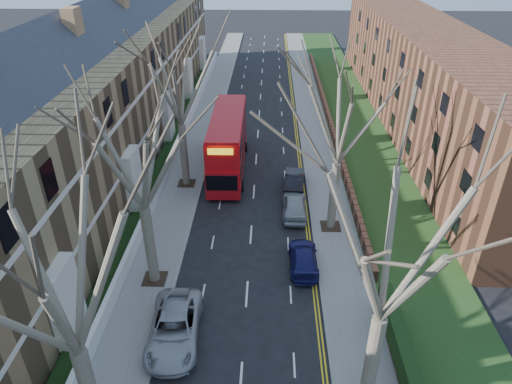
{
  "coord_description": "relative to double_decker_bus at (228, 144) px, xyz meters",
  "views": [
    {
      "loc": [
        1.17,
        -5.23,
        18.87
      ],
      "look_at": [
        0.35,
        21.2,
        3.37
      ],
      "focal_mm": 32.0,
      "sensor_mm": 36.0,
      "label": 1
    }
  ],
  "objects": [
    {
      "name": "pavement_left",
      "position": [
        -3.61,
        8.05,
        -2.38
      ],
      "size": [
        3.0,
        102.0,
        0.12
      ],
      "primitive_type": "cube",
      "color": "slate",
      "rests_on": "ground"
    },
    {
      "name": "pavement_right",
      "position": [
        8.39,
        8.05,
        -2.38
      ],
      "size": [
        3.0,
        102.0,
        0.12
      ],
      "primitive_type": "cube",
      "color": "slate",
      "rests_on": "ground"
    },
    {
      "name": "terrace_left",
      "position": [
        -11.25,
        0.05,
        3.09
      ],
      "size": [
        9.7,
        78.0,
        13.6
      ],
      "color": "olive",
      "rests_on": "ground"
    },
    {
      "name": "flats_right",
      "position": [
        19.85,
        12.05,
        2.54
      ],
      "size": [
        13.97,
        54.0,
        10.0
      ],
      "color": "brown",
      "rests_on": "ground"
    },
    {
      "name": "front_wall_left",
      "position": [
        -5.26,
        0.05,
        -1.82
      ],
      "size": [
        0.3,
        78.0,
        1.0
      ],
      "color": "white",
      "rests_on": "ground"
    },
    {
      "name": "grass_verge_right",
      "position": [
        12.89,
        8.05,
        -2.29
      ],
      "size": [
        6.0,
        102.0,
        0.06
      ],
      "color": "#203E16",
      "rests_on": "ground"
    },
    {
      "name": "tree_left_mid",
      "position": [
        -3.31,
        -24.95,
        7.12
      ],
      "size": [
        10.5,
        10.5,
        14.71
      ],
      "color": "brown",
      "rests_on": "ground"
    },
    {
      "name": "tree_left_far",
      "position": [
        -3.31,
        -14.95,
        6.8
      ],
      "size": [
        10.15,
        10.15,
        14.22
      ],
      "color": "brown",
      "rests_on": "ground"
    },
    {
      "name": "tree_left_dist",
      "position": [
        -3.31,
        -2.95,
        7.12
      ],
      "size": [
        10.5,
        10.5,
        14.71
      ],
      "color": "brown",
      "rests_on": "ground"
    },
    {
      "name": "tree_right_mid",
      "position": [
        8.09,
        -22.95,
        7.12
      ],
      "size": [
        10.5,
        10.5,
        14.71
      ],
      "color": "brown",
      "rests_on": "ground"
    },
    {
      "name": "tree_right_far",
      "position": [
        8.09,
        -8.95,
        6.8
      ],
      "size": [
        10.15,
        10.15,
        14.22
      ],
      "color": "brown",
      "rests_on": "ground"
    },
    {
      "name": "double_decker_bus",
      "position": [
        0.0,
        0.0,
        0.0
      ],
      "size": [
        3.1,
        11.93,
        4.94
      ],
      "rotation": [
        0.0,
        0.0,
        3.15
      ],
      "color": "#B60D12",
      "rests_on": "ground"
    },
    {
      "name": "car_left_far",
      "position": [
        -1.21,
        -19.45,
        -1.67
      ],
      "size": [
        2.85,
        5.7,
        1.55
      ],
      "primitive_type": "imported",
      "rotation": [
        0.0,
        0.0,
        0.05
      ],
      "color": "#A0A0A5",
      "rests_on": "ground"
    },
    {
      "name": "car_right_near",
      "position": [
        5.86,
        -13.28,
        -1.81
      ],
      "size": [
        1.81,
        4.39,
        1.27
      ],
      "primitive_type": "imported",
      "rotation": [
        0.0,
        0.0,
        3.15
      ],
      "color": "#171752",
      "rests_on": "ground"
    },
    {
      "name": "car_right_mid",
      "position": [
        5.56,
        -7.17,
        -1.67
      ],
      "size": [
        1.91,
        4.56,
        1.54
      ],
      "primitive_type": "imported",
      "rotation": [
        0.0,
        0.0,
        3.12
      ],
      "color": "#919599",
      "rests_on": "ground"
    },
    {
      "name": "car_right_far",
      "position": [
        5.71,
        -3.24,
        -1.7
      ],
      "size": [
        1.92,
        4.6,
        1.48
      ],
      "primitive_type": "imported",
      "rotation": [
        0.0,
        0.0,
        3.06
      ],
      "color": "black",
      "rests_on": "ground"
    }
  ]
}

